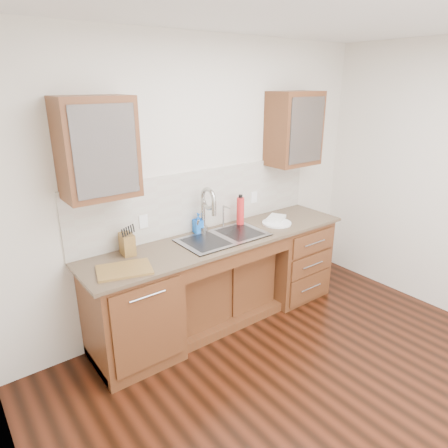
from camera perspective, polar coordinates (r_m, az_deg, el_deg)
ground at (r=3.43m, az=15.70°, el=-24.35°), size 4.00×3.50×0.10m
wall_back at (r=3.91m, az=-3.56°, el=5.73°), size 4.00×0.10×2.70m
base_cabinet_left at (r=3.55m, az=-13.02°, el=-12.31°), size 0.70×0.62×0.88m
base_cabinet_center at (r=4.07m, az=-1.12°, el=-8.82°), size 1.20×0.44×0.70m
base_cabinet_right at (r=4.54m, az=9.34°, el=-4.67°), size 0.70×0.62×0.88m
countertop at (r=3.76m, az=-0.23°, el=-2.12°), size 2.70×0.65×0.03m
backsplash at (r=3.90m, az=-3.01°, el=3.49°), size 2.70×0.02×0.59m
sink at (r=3.77m, az=-0.09°, el=-3.17°), size 0.84×0.46×0.19m
faucet at (r=3.81m, az=-3.02°, el=1.61°), size 0.04×0.04×0.40m
filter_tap at (r=3.98m, az=-0.11°, el=1.23°), size 0.02×0.02×0.24m
upper_cabinet_left at (r=3.16m, az=-17.72°, el=10.27°), size 0.55×0.34×0.75m
upper_cabinet_right at (r=4.33m, az=9.95°, el=13.24°), size 0.55×0.34×0.75m
outlet_left at (r=3.61m, az=-11.43°, el=0.33°), size 0.08×0.01×0.12m
outlet_right at (r=4.30m, az=4.30°, el=3.83°), size 0.08×0.01×0.12m
soap_bottle at (r=3.85m, az=-3.70°, el=0.14°), size 0.09×0.10×0.19m
water_bottle at (r=4.04m, az=2.35°, el=1.82°), size 0.10×0.10×0.29m
plate at (r=4.14m, az=7.54°, el=0.14°), size 0.35×0.35×0.02m
dish_towel at (r=4.21m, az=7.45°, el=0.82°), size 0.27×0.25×0.03m
knife_block at (r=3.46m, az=-13.65°, el=-2.79°), size 0.12×0.17×0.18m
cutting_board at (r=3.20m, az=-14.05°, el=-6.36°), size 0.48×0.39×0.02m
cup_left_a at (r=3.15m, az=-18.35°, el=9.18°), size 0.14×0.14×0.09m
cup_left_b at (r=3.19m, az=-16.43°, el=9.56°), size 0.12×0.12×0.10m
cup_right_a at (r=4.29m, az=9.30°, el=12.49°), size 0.14×0.14×0.09m
cup_right_b at (r=4.43m, az=11.06°, el=12.65°), size 0.11×0.11×0.10m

